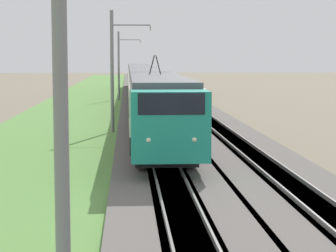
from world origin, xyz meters
TOP-DOWN VIEW (x-y plane):
  - ballast_main at (50.00, 0.00)m, footprint 240.00×4.40m
  - ballast_adjacent at (50.00, -4.20)m, footprint 240.00×4.40m
  - track_main at (50.00, 0.00)m, footprint 240.00×1.57m
  - track_adjacent at (50.00, -4.20)m, footprint 240.00×1.57m
  - grass_verge at (50.00, 6.14)m, footprint 240.00×8.78m
  - passenger_train at (59.90, 0.00)m, footprint 81.86×3.00m
  - catenary_mast_near at (5.09, 2.44)m, footprint 0.22×2.56m
  - catenary_mast_mid at (36.77, 2.44)m, footprint 0.22×2.56m
  - catenary_mast_far at (68.45, 2.44)m, footprint 0.22×2.56m

SIDE VIEW (x-z plane):
  - grass_verge at x=50.00m, z-range 0.00..0.12m
  - ballast_main at x=50.00m, z-range 0.00..0.30m
  - ballast_adjacent at x=50.00m, z-range 0.00..0.30m
  - track_main at x=50.00m, z-range -0.07..0.38m
  - track_adjacent at x=50.00m, z-range -0.07..0.38m
  - passenger_train at x=59.90m, z-range -0.17..4.75m
  - catenary_mast_far at x=68.45m, z-range 0.14..7.75m
  - catenary_mast_mid at x=36.77m, z-range 0.14..7.83m
  - catenary_mast_near at x=5.09m, z-range 0.14..7.88m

